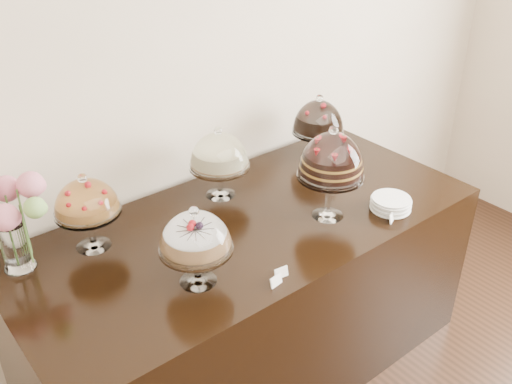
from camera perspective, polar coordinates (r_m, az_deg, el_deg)
wall_back at (r=2.79m, az=-7.99°, el=12.37°), size 5.00×0.04×3.00m
display_counter at (r=2.90m, az=-0.63°, el=-10.41°), size 2.20×1.00×0.90m
cake_stand_sugar_sponge at (r=2.17m, az=-6.08°, el=-4.41°), size 0.29×0.29×0.35m
cake_stand_choco_layer at (r=2.56m, az=7.56°, el=3.29°), size 0.31×0.31×0.45m
cake_stand_cheesecake at (r=2.74m, az=-3.71°, el=3.85°), size 0.30×0.30×0.37m
cake_stand_dark_choco at (r=3.13m, az=6.26°, el=7.21°), size 0.29×0.29×0.37m
cake_stand_fruit_tart at (r=2.45m, az=-16.62°, el=-0.86°), size 0.28×0.28×0.35m
flower_vase at (r=2.42m, az=-23.47°, el=-2.01°), size 0.32×0.32×0.40m
plate_stack at (r=2.78m, az=13.33°, el=-1.14°), size 0.19×0.19×0.06m
price_card_left at (r=2.25m, az=2.02°, el=-8.86°), size 0.06×0.02×0.04m
price_card_right at (r=2.70m, az=13.43°, el=-2.46°), size 0.06×0.04×0.04m
price_card_extra at (r=2.29m, az=2.55°, el=-8.06°), size 0.06×0.02×0.04m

